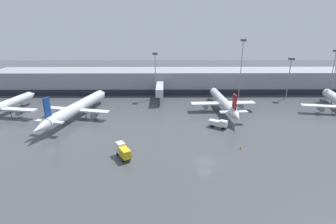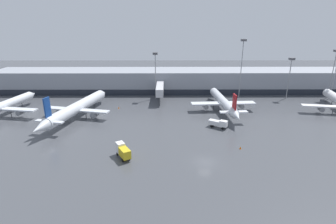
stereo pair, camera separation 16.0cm
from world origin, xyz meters
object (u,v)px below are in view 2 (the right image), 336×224
object	(u,v)px
service_truck_1	(123,151)
apron_light_mast_3	(155,62)
parked_jet_3	(0,107)
apron_light_mast_1	(243,53)
traffic_cone_1	(119,108)
apron_light_mast_2	(335,60)
parked_jet_1	(77,108)
apron_light_mast_7	(291,66)
traffic_cone_0	(240,148)
parked_jet_0	(223,102)
service_truck_0	(218,123)

from	to	relation	value
service_truck_1	apron_light_mast_3	world-z (taller)	apron_light_mast_3
parked_jet_3	apron_light_mast_1	world-z (taller)	apron_light_mast_1
traffic_cone_1	apron_light_mast_2	size ratio (longest dim) A/B	0.04
parked_jet_1	apron_light_mast_1	xyz separation A→B (m)	(55.93, 22.97, 13.96)
apron_light_mast_7	apron_light_mast_1	bearing A→B (deg)	176.09
parked_jet_3	apron_light_mast_1	bearing A→B (deg)	-64.82
apron_light_mast_2	apron_light_mast_3	world-z (taller)	apron_light_mast_2
apron_light_mast_3	traffic_cone_0	bearing A→B (deg)	-63.87
traffic_cone_1	parked_jet_0	bearing A→B (deg)	-4.31
traffic_cone_1	apron_light_mast_2	distance (m)	82.45
parked_jet_0	service_truck_1	bearing A→B (deg)	135.29
parked_jet_0	apron_light_mast_7	size ratio (longest dim) A/B	2.16
parked_jet_3	service_truck_1	size ratio (longest dim) A/B	6.36
traffic_cone_0	apron_light_mast_7	world-z (taller)	apron_light_mast_7
traffic_cone_0	apron_light_mast_3	xyz separation A→B (m)	(-21.31, 43.44, 13.60)
parked_jet_0	apron_light_mast_7	xyz separation A→B (m)	(27.96, 15.54, 9.43)
parked_jet_1	parked_jet_0	bearing A→B (deg)	-69.42
service_truck_0	apron_light_mast_2	size ratio (longest dim) A/B	0.29
parked_jet_0	parked_jet_3	bearing A→B (deg)	91.20
apron_light_mast_1	apron_light_mast_2	xyz separation A→B (m)	(35.17, -0.17, -2.59)
apron_light_mast_3	apron_light_mast_7	xyz separation A→B (m)	(50.86, 0.05, -1.40)
service_truck_0	apron_light_mast_1	size ratio (longest dim) A/B	0.24
parked_jet_0	service_truck_1	distance (m)	42.58
parked_jet_1	apron_light_mast_1	world-z (taller)	apron_light_mast_1
parked_jet_3	apron_light_mast_1	distance (m)	84.00
traffic_cone_0	traffic_cone_1	xyz separation A→B (m)	(-33.54, 30.59, 0.07)
parked_jet_3	traffic_cone_0	distance (m)	72.13
service_truck_0	traffic_cone_1	distance (m)	35.42
service_truck_0	apron_light_mast_7	world-z (taller)	apron_light_mast_7
service_truck_0	apron_light_mast_3	size ratio (longest dim) A/B	0.30
traffic_cone_1	apron_light_mast_3	xyz separation A→B (m)	(12.23, 12.85, 13.54)
apron_light_mast_3	service_truck_1	bearing A→B (deg)	-96.34
parked_jet_3	parked_jet_1	bearing A→B (deg)	-82.10
parked_jet_3	apron_light_mast_2	world-z (taller)	apron_light_mast_2
parked_jet_1	traffic_cone_0	world-z (taller)	parked_jet_1
parked_jet_1	service_truck_0	distance (m)	42.82
parked_jet_3	apron_light_mast_7	xyz separation A→B (m)	(98.03, 21.02, 9.31)
apron_light_mast_2	apron_light_mast_3	distance (m)	67.80
parked_jet_0	service_truck_0	world-z (taller)	parked_jet_0
service_truck_1	apron_light_mast_1	bearing A→B (deg)	-68.26
apron_light_mast_2	apron_light_mast_7	distance (m)	17.08
traffic_cone_0	traffic_cone_1	size ratio (longest dim) A/B	0.83
parked_jet_1	apron_light_mast_3	distance (m)	33.61
parked_jet_3	apron_light_mast_1	size ratio (longest dim) A/B	1.49
parked_jet_3	service_truck_0	xyz separation A→B (m)	(65.79, -9.25, -1.86)
parked_jet_1	traffic_cone_0	xyz separation A→B (m)	(44.61, -21.76, -2.81)
traffic_cone_0	parked_jet_3	bearing A→B (deg)	161.84
parked_jet_1	parked_jet_3	distance (m)	23.88
service_truck_1	apron_light_mast_3	size ratio (longest dim) A/B	0.30
service_truck_1	parked_jet_1	bearing A→B (deg)	4.69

